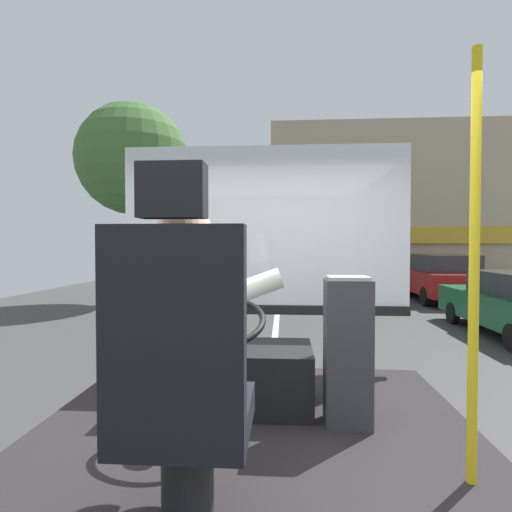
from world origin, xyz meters
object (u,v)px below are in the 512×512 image
parked_car_red (439,277)px  parked_car_blue (388,268)px  parked_car_charcoal (365,262)px  bus_driver (189,329)px  driver_seat (181,384)px  handrail_pole (474,267)px  fare_box (348,351)px  steering_console (229,374)px

parked_car_red → parked_car_blue: size_ratio=1.09×
parked_car_charcoal → parked_car_red: bearing=-89.5°
parked_car_red → parked_car_charcoal: 11.27m
bus_driver → parked_car_red: bus_driver is taller
parked_car_charcoal → driver_seat: bearing=-102.5°
parked_car_blue → driver_seat: bearing=-106.1°
handrail_pole → parked_car_red: bearing=70.5°
driver_seat → parked_car_blue: (5.14, 17.80, -0.57)m
bus_driver → fare_box: size_ratio=0.83×
fare_box → parked_car_charcoal: size_ratio=0.21×
driver_seat → fare_box: driver_seat is taller
driver_seat → parked_car_charcoal: (5.10, 23.03, -0.51)m
parked_car_red → parked_car_blue: (-0.07, 6.04, -0.07)m
bus_driver → parked_car_blue: bearing=73.8°
bus_driver → parked_car_charcoal: bus_driver is taller
driver_seat → bus_driver: (0.00, 0.12, 0.17)m
bus_driver → handrail_pole: handrail_pole is taller
parked_car_red → parked_car_charcoal: parked_car_red is taller
bus_driver → fare_box: 1.23m
driver_seat → parked_car_red: size_ratio=0.32×
driver_seat → steering_console: size_ratio=1.22×
driver_seat → steering_console: (-0.00, 1.26, -0.36)m
bus_driver → handrail_pole: bearing=16.0°
fare_box → parked_car_red: bearing=67.4°
handrail_pole → steering_console: bearing=146.8°
bus_driver → driver_seat: bearing=-90.0°
bus_driver → parked_car_blue: (5.14, 17.68, -0.75)m
steering_console → fare_box: fare_box is taller
driver_seat → fare_box: 1.29m
bus_driver → steering_console: bearing=90.0°
driver_seat → parked_car_blue: driver_seat is taller
driver_seat → fare_box: (0.75, 1.04, -0.14)m
bus_driver → parked_car_charcoal: 23.48m
steering_console → parked_car_red: parked_car_red is taller
steering_console → handrail_pole: size_ratio=0.56×
fare_box → handrail_pole: bearing=-50.6°
driver_seat → parked_car_blue: 18.54m
handrail_pole → parked_car_charcoal: bearing=80.2°
driver_seat → parked_car_red: 12.87m
fare_box → parked_car_charcoal: fare_box is taller
fare_box → steering_console: bearing=163.3°
driver_seat → parked_car_charcoal: driver_seat is taller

